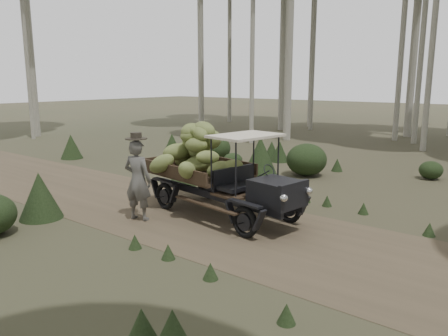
{
  "coord_description": "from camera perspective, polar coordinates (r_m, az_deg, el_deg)",
  "views": [
    {
      "loc": [
        4.75,
        -7.65,
        3.33
      ],
      "look_at": [
        -1.69,
        0.58,
        1.22
      ],
      "focal_mm": 35.0,
      "sensor_mm": 36.0,
      "label": 1
    }
  ],
  "objects": [
    {
      "name": "banana_truck",
      "position": [
        11.08,
        -2.1,
        1.15
      ],
      "size": [
        4.77,
        2.47,
        2.35
      ],
      "rotation": [
        0.0,
        0.0,
        -0.16
      ],
      "color": "black",
      "rests_on": "ground"
    },
    {
      "name": "ground",
      "position": [
        9.6,
        5.9,
        -8.92
      ],
      "size": [
        120.0,
        120.0,
        0.0
      ],
      "primitive_type": "plane",
      "color": "#473D2B",
      "rests_on": "ground"
    },
    {
      "name": "farmer",
      "position": [
        10.6,
        -11.2,
        -1.45
      ],
      "size": [
        0.81,
        0.63,
        2.12
      ],
      "rotation": [
        0.0,
        0.0,
        3.39
      ],
      "color": "#54524D",
      "rests_on": "ground"
    },
    {
      "name": "undergrowth",
      "position": [
        9.96,
        0.08,
        -4.9
      ],
      "size": [
        22.57,
        22.86,
        1.4
      ],
      "color": "#233319",
      "rests_on": "ground"
    },
    {
      "name": "dirt_track",
      "position": [
        9.6,
        5.9,
        -8.9
      ],
      "size": [
        70.0,
        4.0,
        0.01
      ],
      "primitive_type": "cube",
      "color": "brown",
      "rests_on": "ground"
    }
  ]
}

